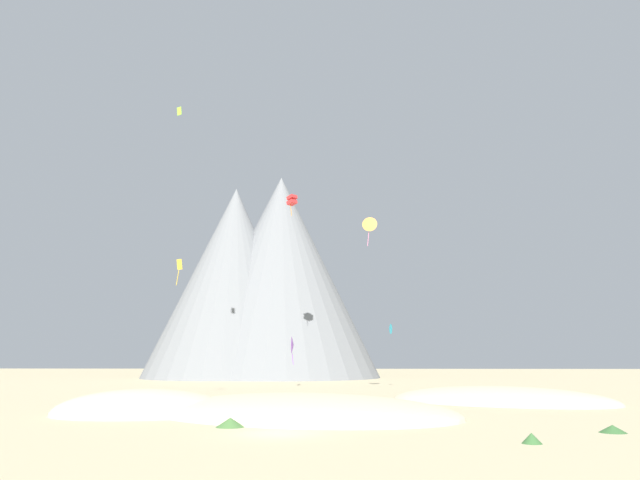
% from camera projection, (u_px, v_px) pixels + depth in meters
% --- Properties ---
extents(ground_plane, '(400.00, 400.00, 0.00)m').
position_uv_depth(ground_plane, '(278.00, 434.00, 35.13)').
color(ground_plane, beige).
extents(dune_foreground_left, '(25.82, 22.21, 3.11)m').
position_uv_depth(dune_foreground_left, '(500.00, 402.00, 59.34)').
color(dune_foreground_left, beige).
rests_on(dune_foreground_left, ground_plane).
extents(dune_foreground_right, '(29.97, 26.08, 3.25)m').
position_uv_depth(dune_foreground_right, '(302.00, 415.00, 46.23)').
color(dune_foreground_right, beige).
rests_on(dune_foreground_right, ground_plane).
extents(dune_midground, '(15.75, 12.40, 3.88)m').
position_uv_depth(dune_midground, '(144.00, 414.00, 46.83)').
color(dune_midground, beige).
rests_on(dune_midground, ground_plane).
extents(bush_near_right, '(1.40, 1.40, 0.55)m').
position_uv_depth(bush_near_right, '(532.00, 438.00, 31.09)').
color(bush_near_right, '#386633').
rests_on(bush_near_right, ground_plane).
extents(bush_near_left, '(2.16, 2.16, 0.45)m').
position_uv_depth(bush_near_left, '(613.00, 429.00, 35.56)').
color(bush_near_left, '#386633').
rests_on(bush_near_left, ground_plane).
extents(bush_far_right, '(2.16, 2.16, 0.59)m').
position_uv_depth(bush_far_right, '(230.00, 422.00, 38.40)').
color(bush_far_right, '#477238').
rests_on(bush_far_right, ground_plane).
extents(rock_massif, '(59.08, 52.29, 45.74)m').
position_uv_depth(rock_massif, '(261.00, 277.00, 135.13)').
color(rock_massif, slate).
rests_on(rock_massif, ground_plane).
extents(kite_gold_mid, '(0.69, 0.16, 3.00)m').
position_uv_depth(kite_gold_mid, '(179.00, 267.00, 67.65)').
color(kite_gold_mid, gold).
extents(kite_lime_high, '(0.85, 0.44, 1.44)m').
position_uv_depth(kite_lime_high, '(179.00, 111.00, 89.14)').
color(kite_lime_high, '#8CD133').
extents(kite_red_high, '(1.89, 1.88, 3.58)m').
position_uv_depth(kite_red_high, '(292.00, 200.00, 99.33)').
color(kite_red_high, red).
extents(kite_violet_low, '(0.73, 2.52, 4.19)m').
position_uv_depth(kite_violet_low, '(293.00, 345.00, 90.28)').
color(kite_violet_low, purple).
extents(kite_orange_mid, '(2.00, 0.90, 3.79)m').
position_uv_depth(kite_orange_mid, '(370.00, 225.00, 77.76)').
color(kite_orange_mid, orange).
extents(kite_cyan_low, '(0.84, 1.52, 1.52)m').
position_uv_depth(kite_cyan_low, '(390.00, 329.00, 88.27)').
color(kite_cyan_low, '#33BCDB').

